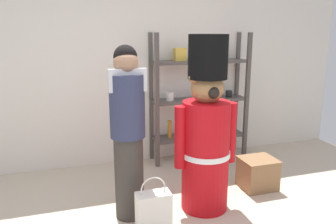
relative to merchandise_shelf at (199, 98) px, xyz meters
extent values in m
cube|color=silver|center=(-0.98, 0.22, 0.45)|extent=(6.40, 0.12, 2.60)
cube|color=#4C4742|center=(-0.63, -0.15, 0.00)|extent=(0.05, 0.05, 1.71)
cube|color=#4C4742|center=(0.64, -0.15, 0.00)|extent=(0.05, 0.05, 1.71)
cube|color=#4C4742|center=(-0.63, 0.15, 0.00)|extent=(0.05, 0.05, 1.71)
cube|color=#4C4742|center=(0.64, 0.15, 0.00)|extent=(0.05, 0.05, 1.71)
cube|color=#4C4742|center=(0.00, 0.00, -0.54)|extent=(1.27, 0.30, 0.04)
cube|color=#4C4742|center=(0.00, 0.00, -0.03)|extent=(1.27, 0.30, 0.04)
cube|color=#4C4742|center=(0.00, 0.00, 0.48)|extent=(1.27, 0.30, 0.04)
cylinder|color=white|center=(-0.42, -0.02, 0.04)|extent=(0.10, 0.10, 0.11)
cylinder|color=pink|center=(0.00, 0.03, 0.03)|extent=(0.07, 0.07, 0.08)
cylinder|color=black|center=(0.43, -0.03, 0.03)|extent=(0.09, 0.09, 0.09)
cylinder|color=#B27226|center=(-0.42, -0.01, -0.40)|extent=(0.06, 0.06, 0.24)
cylinder|color=silver|center=(0.00, -0.01, -0.40)|extent=(0.06, 0.06, 0.24)
cylinder|color=navy|center=(0.43, 0.03, -0.41)|extent=(0.08, 0.08, 0.23)
cube|color=gold|center=(-0.28, 0.00, 0.58)|extent=(0.15, 0.12, 0.16)
cube|color=#B21E2D|center=(0.29, 0.00, 0.56)|extent=(0.13, 0.10, 0.12)
cylinder|color=red|center=(-0.48, -1.30, -0.31)|extent=(0.46, 0.46, 1.08)
cylinder|color=white|center=(-0.48, -1.30, -0.28)|extent=(0.47, 0.47, 0.05)
sphere|color=#A17547|center=(-0.48, -1.30, 0.36)|extent=(0.31, 0.31, 0.31)
sphere|color=#A17547|center=(-0.61, -1.30, 0.46)|extent=(0.11, 0.11, 0.11)
sphere|color=#A17547|center=(-0.34, -1.30, 0.46)|extent=(0.11, 0.11, 0.11)
cylinder|color=black|center=(-0.48, -1.30, 0.65)|extent=(0.36, 0.36, 0.40)
cylinder|color=red|center=(-0.74, -1.30, -0.09)|extent=(0.11, 0.11, 0.59)
cylinder|color=red|center=(-0.21, -1.30, -0.09)|extent=(0.11, 0.11, 0.59)
sphere|color=black|center=(-0.48, -1.44, 0.34)|extent=(0.11, 0.11, 0.11)
cylinder|color=#38332D|center=(-1.22, -1.24, -0.45)|extent=(0.27, 0.27, 0.79)
cylinder|color=#2D3351|center=(-1.22, -1.24, 0.22)|extent=(0.32, 0.32, 0.57)
sphere|color=#A37556|center=(-1.22, -1.24, 0.61)|extent=(0.22, 0.22, 0.22)
cube|color=silver|center=(-1.22, -1.30, 0.46)|extent=(0.33, 0.04, 0.20)
sphere|color=black|center=(-1.22, -1.22, 0.66)|extent=(0.21, 0.21, 0.21)
cube|color=silver|center=(-1.08, -1.59, -0.66)|extent=(0.30, 0.16, 0.38)
torus|color=silver|center=(-1.08, -1.59, -0.43)|extent=(0.22, 0.01, 0.22)
cube|color=olive|center=(0.27, -1.09, -0.69)|extent=(0.37, 0.33, 0.32)
cube|color=olive|center=(0.27, -1.09, -0.52)|extent=(0.39, 0.35, 0.02)
camera|label=1|loc=(-1.76, -4.14, 0.87)|focal=36.22mm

